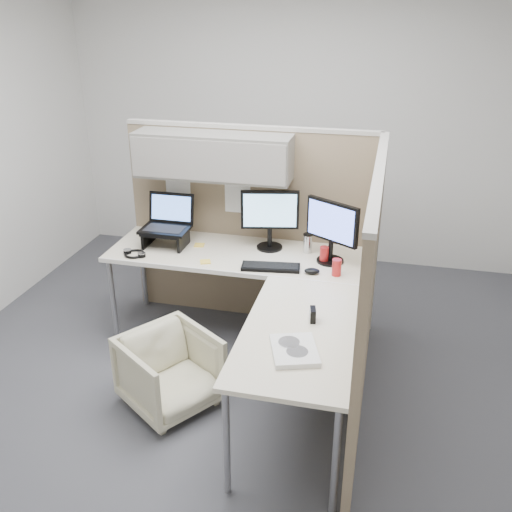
% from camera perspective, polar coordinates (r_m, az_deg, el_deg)
% --- Properties ---
extents(ground, '(4.50, 4.50, 0.00)m').
position_cam_1_polar(ground, '(4.25, -2.14, -11.75)').
color(ground, '#3E3E44').
rests_on(ground, ground).
extents(partition_back, '(2.00, 0.36, 1.63)m').
position_cam_1_polar(partition_back, '(4.51, -2.21, 6.21)').
color(partition_back, '#887459').
rests_on(partition_back, ground).
extents(partition_right, '(0.07, 2.03, 1.63)m').
position_cam_1_polar(partition_right, '(3.65, 11.16, -3.67)').
color(partition_right, '#887459').
rests_on(partition_right, ground).
extents(desk, '(2.00, 1.98, 0.73)m').
position_cam_1_polar(desk, '(3.96, -0.07, -2.90)').
color(desk, beige).
rests_on(desk, ground).
extents(office_chair, '(0.74, 0.75, 0.57)m').
position_cam_1_polar(office_chair, '(3.86, -8.60, -11.04)').
color(office_chair, beige).
rests_on(office_chair, ground).
extents(monitor_left, '(0.44, 0.20, 0.47)m').
position_cam_1_polar(monitor_left, '(4.33, 1.40, 4.13)').
color(monitor_left, black).
rests_on(monitor_left, desk).
extents(monitor_right, '(0.40, 0.26, 0.47)m').
position_cam_1_polar(monitor_right, '(4.13, 7.59, 2.90)').
color(monitor_right, black).
rests_on(monitor_right, desk).
extents(laptop_station, '(0.37, 0.32, 0.38)m').
position_cam_1_polar(laptop_station, '(4.50, -8.92, 2.90)').
color(laptop_station, black).
rests_on(laptop_station, desk).
extents(keyboard, '(0.43, 0.19, 0.02)m').
position_cam_1_polar(keyboard, '(4.09, 1.48, -1.12)').
color(keyboard, black).
rests_on(keyboard, desk).
extents(mouse, '(0.12, 0.09, 0.04)m').
position_cam_1_polar(mouse, '(4.04, 5.62, -1.51)').
color(mouse, black).
rests_on(mouse, desk).
extents(travel_mug, '(0.07, 0.07, 0.15)m').
position_cam_1_polar(travel_mug, '(4.35, 5.19, 1.29)').
color(travel_mug, silver).
rests_on(travel_mug, desk).
extents(soda_can_green, '(0.07, 0.07, 0.12)m').
position_cam_1_polar(soda_can_green, '(4.02, 8.07, -1.13)').
color(soda_can_green, '#B21E1E').
rests_on(soda_can_green, desk).
extents(soda_can_silver, '(0.07, 0.07, 0.12)m').
position_cam_1_polar(soda_can_silver, '(4.21, 6.83, 0.15)').
color(soda_can_silver, '#B21E1E').
rests_on(soda_can_silver, desk).
extents(sticky_note_a, '(0.10, 0.10, 0.01)m').
position_cam_1_polar(sticky_note_a, '(4.21, -5.09, -0.57)').
color(sticky_note_a, yellow).
rests_on(sticky_note_a, desk).
extents(sticky_note_c, '(0.09, 0.09, 0.01)m').
position_cam_1_polar(sticky_note_c, '(4.50, -5.70, 1.09)').
color(sticky_note_c, yellow).
rests_on(sticky_note_c, desk).
extents(headphones, '(0.19, 0.19, 0.03)m').
position_cam_1_polar(headphones, '(4.40, -12.05, 0.23)').
color(headphones, black).
rests_on(headphones, desk).
extents(paper_stack, '(0.33, 0.37, 0.03)m').
position_cam_1_polar(paper_stack, '(3.17, 3.86, -9.38)').
color(paper_stack, white).
rests_on(paper_stack, desk).
extents(desk_clock, '(0.05, 0.09, 0.08)m').
position_cam_1_polar(desk_clock, '(3.45, 5.68, -5.85)').
color(desk_clock, black).
rests_on(desk_clock, desk).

